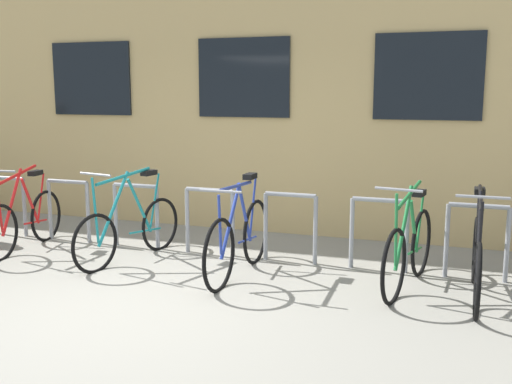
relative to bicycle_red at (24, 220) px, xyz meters
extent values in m
plane|color=gray|center=(2.20, -1.34, -0.38)|extent=(42.00, 42.00, 0.00)
cube|color=tan|center=(2.20, 5.82, 2.55)|extent=(28.00, 7.92, 5.86)
cube|color=black|center=(-0.20, 1.84, 1.74)|extent=(1.30, 0.04, 1.06)
cube|color=black|center=(2.20, 1.84, 1.74)|extent=(1.30, 0.04, 1.06)
cube|color=black|center=(4.60, 1.84, 1.74)|extent=(1.30, 0.04, 1.06)
cylinder|color=gray|center=(-0.46, 0.56, 0.01)|extent=(0.05, 0.05, 0.78)
cylinder|color=gray|center=(-0.76, 0.56, 0.40)|extent=(0.59, 0.05, 0.05)
cylinder|color=gray|center=(-0.05, 0.56, 0.01)|extent=(0.05, 0.05, 0.78)
cylinder|color=gray|center=(0.54, 0.56, 0.01)|extent=(0.05, 0.05, 0.78)
cylinder|color=gray|center=(0.24, 0.56, 0.40)|extent=(0.59, 0.05, 0.05)
cylinder|color=gray|center=(0.95, 0.56, 0.01)|extent=(0.05, 0.05, 0.78)
cylinder|color=gray|center=(1.54, 0.56, 0.01)|extent=(0.05, 0.05, 0.78)
cylinder|color=gray|center=(1.24, 0.56, 0.40)|extent=(0.59, 0.05, 0.05)
cylinder|color=gray|center=(1.95, 0.56, 0.01)|extent=(0.05, 0.05, 0.78)
cylinder|color=gray|center=(2.54, 0.56, 0.01)|extent=(0.05, 0.05, 0.78)
cylinder|color=gray|center=(2.24, 0.56, 0.40)|extent=(0.59, 0.05, 0.05)
cylinder|color=gray|center=(2.95, 0.56, 0.01)|extent=(0.05, 0.05, 0.78)
cylinder|color=gray|center=(3.54, 0.56, 0.01)|extent=(0.05, 0.05, 0.78)
cylinder|color=gray|center=(3.24, 0.56, 0.40)|extent=(0.59, 0.05, 0.05)
cylinder|color=gray|center=(3.95, 0.56, 0.01)|extent=(0.05, 0.05, 0.78)
cylinder|color=gray|center=(4.54, 0.56, 0.01)|extent=(0.05, 0.05, 0.78)
cylinder|color=gray|center=(4.24, 0.56, 0.40)|extent=(0.59, 0.05, 0.05)
cylinder|color=gray|center=(4.95, 0.56, 0.01)|extent=(0.05, 0.05, 0.78)
cylinder|color=gray|center=(5.54, 0.56, 0.01)|extent=(0.05, 0.05, 0.78)
cylinder|color=gray|center=(5.24, 0.56, 0.40)|extent=(0.59, 0.05, 0.05)
torus|color=black|center=(-0.06, 0.48, -0.06)|extent=(0.12, 0.68, 0.68)
torus|color=black|center=(0.06, -0.48, -0.06)|extent=(0.12, 0.68, 0.68)
cylinder|color=red|center=(0.03, -0.22, 0.26)|extent=(0.09, 0.46, 0.75)
cylinder|color=red|center=(-0.02, 0.15, 0.20)|extent=(0.07, 0.34, 0.63)
cylinder|color=red|center=(0.01, -0.07, 0.57)|extent=(0.12, 0.74, 0.16)
cylinder|color=red|center=(-0.03, 0.24, -0.08)|extent=(0.08, 0.48, 0.07)
cylinder|color=red|center=(-0.05, 0.39, 0.23)|extent=(0.05, 0.20, 0.57)
cube|color=black|center=(-0.04, 0.30, 0.54)|extent=(0.12, 0.21, 0.06)
torus|color=black|center=(2.88, 0.41, -0.02)|extent=(0.05, 0.74, 0.74)
torus|color=black|center=(2.86, -0.62, -0.02)|extent=(0.05, 0.74, 0.74)
cylinder|color=#233893|center=(2.86, -0.34, 0.25)|extent=(0.05, 0.50, 0.68)
cylinder|color=#233893|center=(2.87, 0.07, 0.27)|extent=(0.04, 0.37, 0.71)
cylinder|color=#233893|center=(2.86, -0.17, 0.60)|extent=(0.05, 0.81, 0.07)
cylinder|color=#233893|center=(2.87, 0.16, -0.05)|extent=(0.03, 0.52, 0.08)
cylinder|color=#233893|center=(2.87, 0.32, 0.29)|extent=(0.03, 0.20, 0.64)
cylinder|color=#233893|center=(2.86, -0.60, 0.28)|extent=(0.03, 0.08, 0.60)
cube|color=black|center=(2.87, 0.23, 0.64)|extent=(0.10, 0.20, 0.06)
cylinder|color=gray|center=(2.86, -0.57, 0.61)|extent=(0.44, 0.03, 0.03)
torus|color=black|center=(4.69, 0.57, -0.03)|extent=(0.17, 0.72, 0.72)
torus|color=black|center=(4.51, -0.41, -0.03)|extent=(0.17, 0.72, 0.72)
cylinder|color=#1E7238|center=(4.56, -0.14, 0.28)|extent=(0.12, 0.48, 0.75)
cylinder|color=#1E7238|center=(4.63, 0.23, 0.21)|extent=(0.10, 0.35, 0.60)
cylinder|color=#1E7238|center=(4.59, 0.01, 0.58)|extent=(0.17, 0.76, 0.18)
cylinder|color=#1E7238|center=(4.65, 0.32, -0.06)|extent=(0.11, 0.50, 0.08)
cylinder|color=#1E7238|center=(4.67, 0.48, 0.23)|extent=(0.06, 0.20, 0.54)
cylinder|color=#1E7238|center=(4.52, -0.39, 0.31)|extent=(0.04, 0.08, 0.69)
cube|color=black|center=(4.66, 0.39, 0.53)|extent=(0.13, 0.21, 0.06)
cylinder|color=gray|center=(4.52, -0.36, 0.68)|extent=(0.44, 0.10, 0.03)
torus|color=black|center=(1.57, 0.56, -0.06)|extent=(0.17, 0.66, 0.66)
torus|color=black|center=(1.35, -0.50, -0.06)|extent=(0.17, 0.66, 0.66)
cylinder|color=teal|center=(1.41, -0.21, 0.27)|extent=(0.14, 0.52, 0.79)
cylinder|color=teal|center=(1.50, 0.21, 0.23)|extent=(0.12, 0.39, 0.70)
cylinder|color=teal|center=(1.45, -0.03, 0.61)|extent=(0.21, 0.85, 0.12)
cylinder|color=teal|center=(1.52, 0.30, -0.09)|extent=(0.13, 0.54, 0.07)
cylinder|color=teal|center=(1.56, 0.47, 0.25)|extent=(0.06, 0.20, 0.64)
cylinder|color=teal|center=(1.36, -0.48, 0.30)|extent=(0.04, 0.08, 0.72)
cube|color=black|center=(1.54, 0.39, 0.60)|extent=(0.14, 0.22, 0.06)
cylinder|color=gray|center=(1.36, -0.45, 0.69)|extent=(0.44, 0.11, 0.03)
torus|color=black|center=(5.23, 0.51, -0.05)|extent=(0.04, 0.69, 0.69)
torus|color=black|center=(5.24, -0.55, -0.05)|extent=(0.04, 0.69, 0.69)
cylinder|color=black|center=(5.24, -0.26, 0.27)|extent=(0.04, 0.51, 0.76)
cylinder|color=black|center=(5.23, 0.16, 0.23)|extent=(0.04, 0.38, 0.68)
cylinder|color=black|center=(5.24, -0.08, 0.61)|extent=(0.04, 0.83, 0.12)
cylinder|color=black|center=(5.23, 0.25, -0.07)|extent=(0.03, 0.53, 0.07)
cylinder|color=black|center=(5.23, 0.42, 0.26)|extent=(0.02, 0.20, 0.62)
cylinder|color=black|center=(5.24, -0.52, 0.30)|extent=(0.03, 0.08, 0.70)
cube|color=black|center=(5.23, 0.33, 0.60)|extent=(0.10, 0.20, 0.06)
cylinder|color=gray|center=(5.24, -0.50, 0.68)|extent=(0.44, 0.03, 0.03)
camera|label=1|loc=(5.05, -5.84, 1.58)|focal=41.88mm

